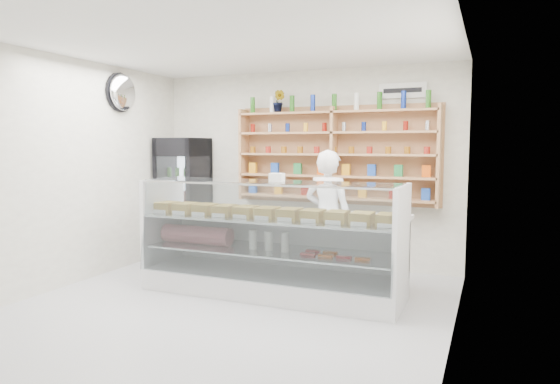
% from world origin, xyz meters
% --- Properties ---
extents(room, '(5.00, 5.00, 5.00)m').
position_xyz_m(room, '(0.00, 0.00, 1.40)').
color(room, '#B1B1B6').
rests_on(room, ground).
extents(display_counter, '(3.03, 0.91, 1.32)m').
position_xyz_m(display_counter, '(0.20, 0.86, 0.36)').
color(display_counter, white).
rests_on(display_counter, floor).
extents(shop_worker, '(0.66, 0.48, 1.67)m').
position_xyz_m(shop_worker, '(0.67, 1.55, 0.84)').
color(shop_worker, silver).
rests_on(shop_worker, floor).
extents(drinks_cooler, '(0.67, 0.65, 1.84)m').
position_xyz_m(drinks_cooler, '(-1.85, 2.13, 0.92)').
color(drinks_cooler, black).
rests_on(drinks_cooler, floor).
extents(wall_shelving, '(2.84, 0.28, 1.33)m').
position_xyz_m(wall_shelving, '(0.50, 2.34, 1.59)').
color(wall_shelving, tan).
rests_on(wall_shelving, back_wall).
extents(potted_plant, '(0.19, 0.17, 0.32)m').
position_xyz_m(potted_plant, '(-0.33, 2.34, 2.35)').
color(potted_plant, '#1E6626').
rests_on(potted_plant, wall_shelving).
extents(security_mirror, '(0.15, 0.50, 0.50)m').
position_xyz_m(security_mirror, '(-2.17, 1.20, 2.45)').
color(security_mirror, silver).
rests_on(security_mirror, left_wall).
extents(wall_sign, '(0.62, 0.03, 0.20)m').
position_xyz_m(wall_sign, '(1.40, 2.47, 2.45)').
color(wall_sign, white).
rests_on(wall_sign, back_wall).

